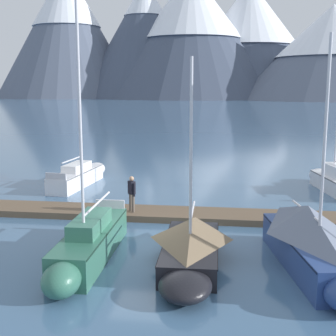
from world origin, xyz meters
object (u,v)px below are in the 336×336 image
object	(u,v)px
sailboat_end_of_dock	(335,180)
person_on_dock	(132,192)
sailboat_outer_slip	(312,241)
sailboat_mid_dock_port	(80,175)
sailboat_far_berth	(190,246)
sailboat_mid_dock_starboard	(88,244)

from	to	relation	value
sailboat_end_of_dock	person_on_dock	bearing A→B (deg)	-145.23
sailboat_outer_slip	sailboat_end_of_dock	size ratio (longest dim) A/B	0.96
sailboat_mid_dock_port	sailboat_far_berth	distance (m)	14.74
sailboat_mid_dock_starboard	person_on_dock	bearing A→B (deg)	87.05
sailboat_mid_dock_starboard	sailboat_mid_dock_port	bearing A→B (deg)	110.04
sailboat_mid_dock_port	sailboat_far_berth	world-z (taller)	sailboat_mid_dock_port
sailboat_mid_dock_starboard	sailboat_far_berth	distance (m)	3.58
sailboat_far_berth	sailboat_end_of_dock	world-z (taller)	sailboat_end_of_dock
sailboat_mid_dock_starboard	person_on_dock	xyz separation A→B (m)	(0.29, 5.65, 0.59)
sailboat_mid_dock_starboard	sailboat_outer_slip	distance (m)	7.66
sailboat_outer_slip	person_on_dock	world-z (taller)	sailboat_outer_slip
sailboat_mid_dock_port	sailboat_far_berth	xyz separation A→B (m)	(8.14, -12.29, 0.09)
person_on_dock	sailboat_outer_slip	bearing A→B (deg)	-34.80
sailboat_outer_slip	sailboat_end_of_dock	world-z (taller)	sailboat_end_of_dock
sailboat_mid_dock_port	person_on_dock	distance (m)	8.46
sailboat_far_berth	sailboat_outer_slip	xyz separation A→B (m)	(4.06, 0.30, 0.30)
person_on_dock	sailboat_mid_dock_port	bearing A→B (deg)	125.24
sailboat_mid_dock_starboard	sailboat_far_berth	bearing A→B (deg)	4.03
sailboat_outer_slip	person_on_dock	xyz separation A→B (m)	(-7.34, 5.10, 0.28)
sailboat_mid_dock_port	sailboat_outer_slip	xyz separation A→B (m)	(12.20, -11.99, 0.39)
sailboat_outer_slip	sailboat_mid_dock_starboard	bearing A→B (deg)	-175.85
sailboat_outer_slip	sailboat_mid_dock_port	bearing A→B (deg)	135.51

